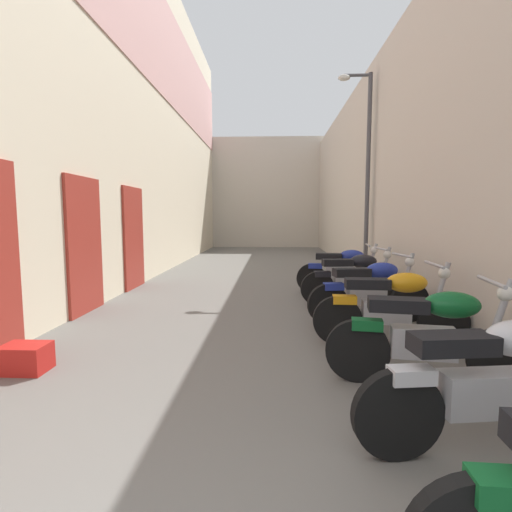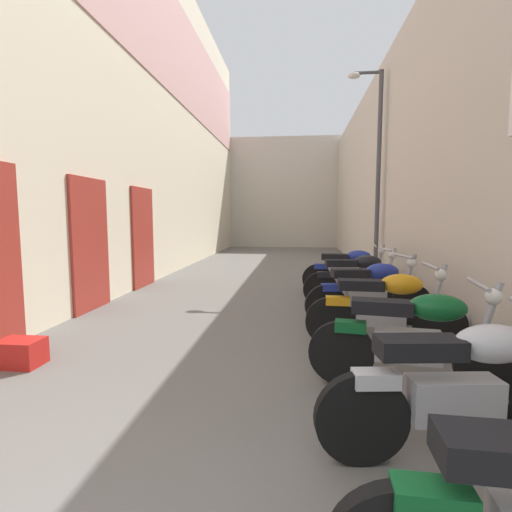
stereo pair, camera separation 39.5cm
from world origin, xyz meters
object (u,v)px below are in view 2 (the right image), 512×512
object	(u,v)px
motorcycle_third	(415,338)
motorcycle_fourth	(385,307)
motorcycle_seventh	(349,270)
plastic_crate	(20,353)
street_lamp	(375,162)
motorcycle_second	(463,387)
motorcycle_fifth	(370,291)
motorcycle_sixth	(357,278)

from	to	relation	value
motorcycle_third	motorcycle_fourth	distance (m)	1.14
motorcycle_seventh	motorcycle_fourth	bearing A→B (deg)	-90.00
plastic_crate	street_lamp	distance (m)	7.71
motorcycle_second	motorcycle_third	distance (m)	1.00
motorcycle_third	motorcycle_seventh	world-z (taller)	same
motorcycle_fifth	plastic_crate	distance (m)	4.40
street_lamp	motorcycle_second	bearing A→B (deg)	-95.94
motorcycle_second	motorcycle_seventh	xyz separation A→B (m)	(0.00, 5.31, 0.00)
motorcycle_third	motorcycle_sixth	world-z (taller)	same
motorcycle_third	motorcycle_fourth	size ratio (longest dim) A/B	0.99
motorcycle_fourth	motorcycle_sixth	distance (m)	2.17
motorcycle_second	motorcycle_fifth	xyz separation A→B (m)	(-0.00, 3.14, 0.00)
motorcycle_seventh	street_lamp	distance (m)	2.81
motorcycle_second	plastic_crate	world-z (taller)	motorcycle_second
motorcycle_second	motorcycle_fifth	size ratio (longest dim) A/B	1.00
motorcycle_sixth	plastic_crate	world-z (taller)	motorcycle_sixth
motorcycle_third	motorcycle_sixth	size ratio (longest dim) A/B	0.99
motorcycle_fifth	plastic_crate	size ratio (longest dim) A/B	4.18
motorcycle_fourth	plastic_crate	bearing A→B (deg)	-166.38
motorcycle_sixth	street_lamp	xyz separation A→B (m)	(0.70, 2.44, 2.31)
motorcycle_third	motorcycle_fifth	bearing A→B (deg)	90.00
motorcycle_fourth	motorcycle_fifth	distance (m)	1.00
motorcycle_fifth	motorcycle_second	bearing A→B (deg)	-90.00
motorcycle_third	motorcycle_fourth	bearing A→B (deg)	89.99
motorcycle_seventh	plastic_crate	world-z (taller)	motorcycle_seventh
motorcycle_fifth	motorcycle_seventh	distance (m)	2.17
plastic_crate	motorcycle_seventh	bearing A→B (deg)	46.36
motorcycle_fifth	motorcycle_sixth	xyz separation A→B (m)	(0.00, 1.17, 0.00)
street_lamp	plastic_crate	bearing A→B (deg)	-129.80
motorcycle_second	motorcycle_seventh	world-z (taller)	same
motorcycle_fourth	plastic_crate	distance (m)	4.06
motorcycle_seventh	motorcycle_third	bearing A→B (deg)	-90.00
motorcycle_second	motorcycle_fifth	distance (m)	3.14
plastic_crate	motorcycle_second	bearing A→B (deg)	-16.85
motorcycle_fourth	motorcycle_seventh	size ratio (longest dim) A/B	1.00
motorcycle_second	motorcycle_sixth	size ratio (longest dim) A/B	1.00
motorcycle_third	motorcycle_sixth	xyz separation A→B (m)	(0.00, 3.31, 0.00)
motorcycle_second	street_lamp	world-z (taller)	street_lamp
motorcycle_third	motorcycle_second	bearing A→B (deg)	-90.00
motorcycle_third	plastic_crate	world-z (taller)	motorcycle_third
motorcycle_second	motorcycle_sixth	bearing A→B (deg)	90.00
motorcycle_seventh	plastic_crate	distance (m)	5.70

